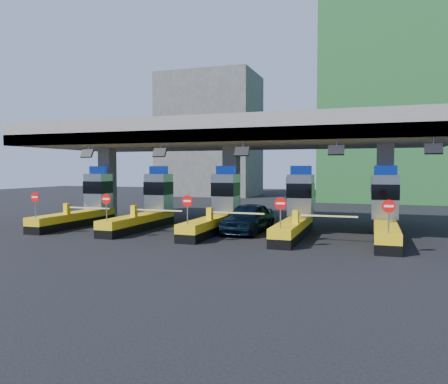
% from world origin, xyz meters
% --- Properties ---
extents(ground, '(120.00, 120.00, 0.00)m').
position_xyz_m(ground, '(0.00, 0.00, 0.00)').
color(ground, black).
rests_on(ground, ground).
extents(toll_canopy, '(28.00, 12.09, 7.00)m').
position_xyz_m(toll_canopy, '(0.00, 2.87, 6.13)').
color(toll_canopy, slate).
rests_on(toll_canopy, ground).
extents(toll_lane_far_left, '(4.43, 8.00, 4.16)m').
position_xyz_m(toll_lane_far_left, '(-10.00, 0.28, 1.40)').
color(toll_lane_far_left, black).
rests_on(toll_lane_far_left, ground).
extents(toll_lane_left, '(4.43, 8.00, 4.16)m').
position_xyz_m(toll_lane_left, '(-5.00, 0.28, 1.40)').
color(toll_lane_left, black).
rests_on(toll_lane_left, ground).
extents(toll_lane_center, '(4.43, 8.00, 4.16)m').
position_xyz_m(toll_lane_center, '(0.00, 0.28, 1.40)').
color(toll_lane_center, black).
rests_on(toll_lane_center, ground).
extents(toll_lane_right, '(4.43, 8.00, 4.16)m').
position_xyz_m(toll_lane_right, '(5.00, 0.28, 1.40)').
color(toll_lane_right, black).
rests_on(toll_lane_right, ground).
extents(toll_lane_far_right, '(4.43, 8.00, 4.16)m').
position_xyz_m(toll_lane_far_right, '(10.00, 0.28, 1.40)').
color(toll_lane_far_right, black).
rests_on(toll_lane_far_right, ground).
extents(bg_building_scaffold, '(18.00, 12.00, 28.00)m').
position_xyz_m(bg_building_scaffold, '(12.00, 32.00, 14.00)').
color(bg_building_scaffold, '#1E5926').
rests_on(bg_building_scaffold, ground).
extents(bg_building_concrete, '(14.00, 10.00, 18.00)m').
position_xyz_m(bg_building_concrete, '(-14.00, 36.00, 9.00)').
color(bg_building_concrete, '#4C4C49').
rests_on(bg_building_concrete, ground).
extents(van, '(2.57, 5.55, 1.84)m').
position_xyz_m(van, '(2.02, 0.15, 0.92)').
color(van, black).
rests_on(van, ground).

